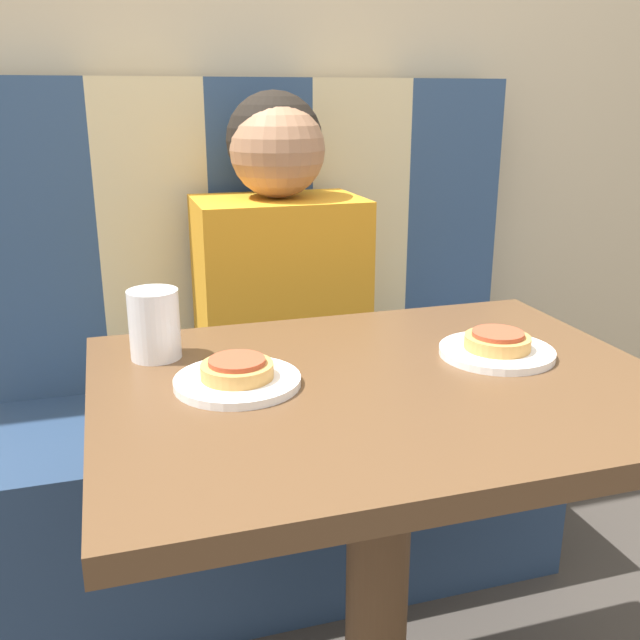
{
  "coord_description": "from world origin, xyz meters",
  "views": [
    {
      "loc": [
        -0.37,
        -0.89,
        1.13
      ],
      "look_at": [
        0.0,
        0.31,
        0.74
      ],
      "focal_mm": 40.0,
      "sensor_mm": 36.0,
      "label": 1
    }
  ],
  "objects": [
    {
      "name": "pizza_left",
      "position": [
        -0.21,
        0.04,
        0.77
      ],
      "size": [
        0.1,
        0.1,
        0.03
      ],
      "color": "#C68E47",
      "rests_on": "plate_left"
    },
    {
      "name": "drinking_cup",
      "position": [
        -0.31,
        0.18,
        0.8
      ],
      "size": [
        0.08,
        0.08,
        0.11
      ],
      "color": "silver",
      "rests_on": "dining_table"
    },
    {
      "name": "pizza_right",
      "position": [
        0.21,
        0.04,
        0.77
      ],
      "size": [
        0.1,
        0.1,
        0.03
      ],
      "color": "#C68E47",
      "rests_on": "plate_right"
    },
    {
      "name": "dining_table",
      "position": [
        0.0,
        0.0,
        0.62
      ],
      "size": [
        0.82,
        0.63,
        0.74
      ],
      "color": "brown",
      "rests_on": "ground_plane"
    },
    {
      "name": "wall_back",
      "position": [
        0.0,
        0.93,
        1.3
      ],
      "size": [
        7.0,
        0.05,
        2.6
      ],
      "color": "#C6B28E",
      "rests_on": "ground_plane"
    },
    {
      "name": "person",
      "position": [
        0.0,
        0.63,
        0.79
      ],
      "size": [
        0.36,
        0.25,
        0.7
      ],
      "color": "orange",
      "rests_on": "booth_seat"
    },
    {
      "name": "plate_right",
      "position": [
        0.21,
        0.04,
        0.75
      ],
      "size": [
        0.18,
        0.18,
        0.01
      ],
      "color": "white",
      "rests_on": "dining_table"
    },
    {
      "name": "plate_left",
      "position": [
        -0.21,
        0.04,
        0.75
      ],
      "size": [
        0.18,
        0.18,
        0.01
      ],
      "color": "white",
      "rests_on": "dining_table"
    },
    {
      "name": "booth_backrest",
      "position": [
        -0.0,
        0.84,
        0.81
      ],
      "size": [
        1.28,
        0.09,
        0.73
      ],
      "color": "navy",
      "rests_on": "booth_seat"
    },
    {
      "name": "booth_seat",
      "position": [
        0.0,
        0.63,
        0.22
      ],
      "size": [
        1.28,
        0.51,
        0.45
      ],
      "color": "navy",
      "rests_on": "ground_plane"
    }
  ]
}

